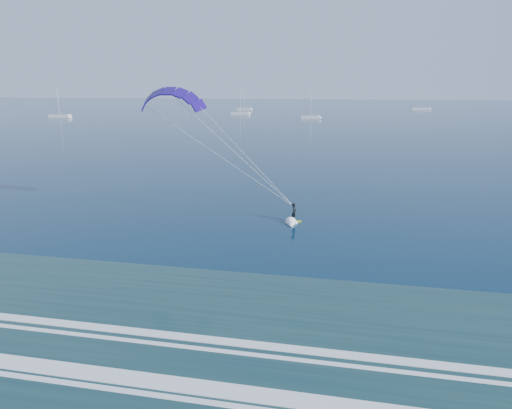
{
  "coord_description": "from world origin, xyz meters",
  "views": [
    {
      "loc": [
        9.69,
        -11.86,
        13.59
      ],
      "look_at": [
        1.95,
        26.44,
        3.33
      ],
      "focal_mm": 32.0,
      "sensor_mm": 36.0,
      "label": 1
    }
  ],
  "objects_px": {
    "sailboat_0": "(60,116)",
    "sailboat_3": "(311,117)",
    "kitesurfer_rig": "(228,147)",
    "sailboat_2": "(244,109)",
    "sailboat_4": "(421,109)",
    "sailboat_1": "(240,113)"
  },
  "relations": [
    {
      "from": "sailboat_2",
      "to": "sailboat_4",
      "type": "relative_size",
      "value": 0.85
    },
    {
      "from": "sailboat_0",
      "to": "sailboat_3",
      "type": "bearing_deg",
      "value": 7.53
    },
    {
      "from": "sailboat_2",
      "to": "sailboat_3",
      "type": "xyz_separation_m",
      "value": [
        41.96,
        -60.35,
        0.0
      ]
    },
    {
      "from": "sailboat_1",
      "to": "sailboat_3",
      "type": "bearing_deg",
      "value": -30.61
    },
    {
      "from": "sailboat_1",
      "to": "sailboat_4",
      "type": "bearing_deg",
      "value": 33.78
    },
    {
      "from": "sailboat_1",
      "to": "sailboat_4",
      "type": "xyz_separation_m",
      "value": [
        89.59,
        59.92,
        0.01
      ]
    },
    {
      "from": "sailboat_4",
      "to": "sailboat_1",
      "type": "bearing_deg",
      "value": -146.22
    },
    {
      "from": "sailboat_2",
      "to": "sailboat_4",
      "type": "height_order",
      "value": "sailboat_4"
    },
    {
      "from": "sailboat_3",
      "to": "sailboat_2",
      "type": "bearing_deg",
      "value": 124.81
    },
    {
      "from": "sailboat_3",
      "to": "sailboat_4",
      "type": "distance_m",
      "value": 97.38
    },
    {
      "from": "sailboat_3",
      "to": "sailboat_4",
      "type": "xyz_separation_m",
      "value": [
        54.76,
        80.52,
        0.01
      ]
    },
    {
      "from": "sailboat_0",
      "to": "sailboat_3",
      "type": "distance_m",
      "value": 107.27
    },
    {
      "from": "sailboat_2",
      "to": "sailboat_1",
      "type": "bearing_deg",
      "value": -79.82
    },
    {
      "from": "kitesurfer_rig",
      "to": "sailboat_4",
      "type": "bearing_deg",
      "value": 77.55
    },
    {
      "from": "sailboat_0",
      "to": "sailboat_4",
      "type": "distance_m",
      "value": 186.82
    },
    {
      "from": "kitesurfer_rig",
      "to": "sailboat_2",
      "type": "xyz_separation_m",
      "value": [
        -46.09,
        209.25,
        -7.02
      ]
    },
    {
      "from": "kitesurfer_rig",
      "to": "sailboat_1",
      "type": "xyz_separation_m",
      "value": [
        -38.95,
        169.49,
        -7.01
      ]
    },
    {
      "from": "kitesurfer_rig",
      "to": "sailboat_2",
      "type": "height_order",
      "value": "kitesurfer_rig"
    },
    {
      "from": "sailboat_4",
      "to": "kitesurfer_rig",
      "type": "bearing_deg",
      "value": -102.45
    },
    {
      "from": "sailboat_2",
      "to": "sailboat_3",
      "type": "relative_size",
      "value": 1.02
    },
    {
      "from": "kitesurfer_rig",
      "to": "sailboat_4",
      "type": "xyz_separation_m",
      "value": [
        50.63,
        229.42,
        -7.0
      ]
    },
    {
      "from": "kitesurfer_rig",
      "to": "sailboat_0",
      "type": "height_order",
      "value": "kitesurfer_rig"
    }
  ]
}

